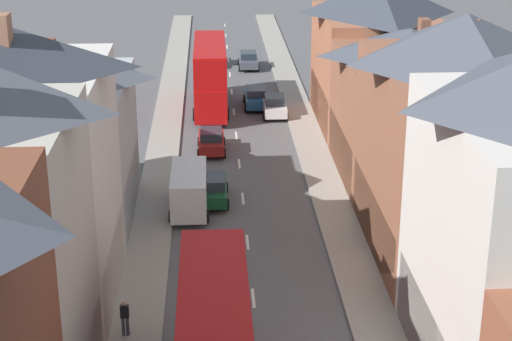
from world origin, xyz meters
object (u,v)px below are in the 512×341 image
(car_parked_left_b, at_px, (256,97))
(pedestrian_mid_left, at_px, (125,316))
(car_near_silver, at_px, (274,106))
(car_mid_black, at_px, (248,60))
(car_parked_left_a, at_px, (210,56))
(car_parked_right_a, at_px, (211,141))
(car_near_blue, at_px, (212,188))
(double_decker_bus_lead, at_px, (210,75))
(delivery_van, at_px, (189,189))

(car_parked_left_b, relative_size, pedestrian_mid_left, 2.70)
(car_near_silver, xyz_separation_m, car_mid_black, (-1.30, 15.74, -0.03))
(car_parked_left_a, distance_m, car_parked_right_a, 25.52)
(car_mid_black, relative_size, pedestrian_mid_left, 2.58)
(car_near_blue, xyz_separation_m, car_parked_left_a, (0.00, 34.34, -0.01))
(car_near_silver, distance_m, car_parked_left_a, 18.01)
(double_decker_bus_lead, distance_m, car_parked_right_a, 10.45)
(car_near_blue, bearing_deg, car_parked_left_a, 90.00)
(car_near_blue, xyz_separation_m, car_mid_black, (3.60, 32.76, -0.01))
(car_parked_left_a, bearing_deg, car_mid_black, -23.74)
(car_near_blue, height_order, car_parked_left_b, car_parked_left_b)
(car_parked_left_b, bearing_deg, car_parked_right_a, -108.56)
(car_parked_left_a, distance_m, car_mid_black, 3.93)
(double_decker_bus_lead, xyz_separation_m, car_parked_left_a, (0.01, 15.27, -2.01))
(car_parked_left_b, bearing_deg, delivery_van, -103.17)
(double_decker_bus_lead, distance_m, delivery_van, 20.56)
(car_near_blue, height_order, car_near_silver, car_near_silver)
(car_near_silver, bearing_deg, car_mid_black, 94.72)
(car_parked_left_a, relative_size, delivery_van, 0.87)
(car_parked_left_a, relative_size, car_mid_black, 1.10)
(double_decker_bus_lead, relative_size, car_near_silver, 2.72)
(car_parked_right_a, height_order, car_parked_left_b, car_parked_left_b)
(car_mid_black, height_order, pedestrian_mid_left, pedestrian_mid_left)
(car_near_blue, relative_size, car_near_silver, 1.05)
(pedestrian_mid_left, bearing_deg, car_parked_left_b, 77.98)
(car_near_blue, distance_m, car_mid_black, 32.96)
(car_near_blue, bearing_deg, delivery_van, -133.15)
(delivery_van, bearing_deg, pedestrian_mid_left, -100.20)
(car_near_silver, xyz_separation_m, pedestrian_mid_left, (-8.61, -31.80, 0.21))
(delivery_van, bearing_deg, car_mid_black, 81.83)
(double_decker_bus_lead, bearing_deg, car_near_silver, -22.78)
(car_parked_left_a, xyz_separation_m, car_mid_black, (3.60, -1.58, -0.00))
(car_near_silver, relative_size, car_mid_black, 0.96)
(car_near_blue, bearing_deg, car_parked_right_a, 90.00)
(pedestrian_mid_left, bearing_deg, car_parked_left_a, 85.68)
(car_near_silver, height_order, car_parked_right_a, car_near_silver)
(car_near_blue, xyz_separation_m, pedestrian_mid_left, (-3.71, -14.79, 0.22))
(car_parked_right_a, bearing_deg, car_parked_left_a, 90.00)
(car_near_blue, relative_size, delivery_van, 0.80)
(delivery_van, height_order, pedestrian_mid_left, delivery_van)
(double_decker_bus_lead, xyz_separation_m, car_near_blue, (0.01, -19.08, -2.00))
(car_parked_left_a, xyz_separation_m, pedestrian_mid_left, (-3.71, -49.13, 0.23))
(car_mid_black, xyz_separation_m, car_parked_left_b, (0.00, -13.21, 0.02))
(double_decker_bus_lead, xyz_separation_m, car_parked_left_b, (3.61, 0.47, -1.99))
(delivery_van, bearing_deg, car_parked_left_b, 76.83)
(car_parked_left_a, relative_size, car_parked_right_a, 1.12)
(car_parked_left_a, bearing_deg, double_decker_bus_lead, -90.03)
(delivery_van, bearing_deg, car_parked_right_a, 82.74)
(car_parked_left_b, distance_m, pedestrian_mid_left, 35.11)
(car_parked_right_a, xyz_separation_m, pedestrian_mid_left, (-3.71, -23.61, 0.23))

